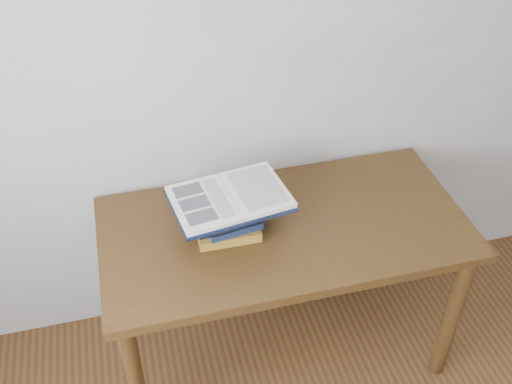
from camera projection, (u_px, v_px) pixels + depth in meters
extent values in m
cube|color=silver|center=(291.00, 32.00, 2.13)|extent=(3.50, 0.04, 2.60)
cube|color=#4F2D13|center=(284.00, 229.00, 2.21)|extent=(1.35, 0.67, 0.04)
cylinder|color=#4F2D13|center=(452.00, 316.00, 2.34)|extent=(0.06, 0.06, 0.68)
cylinder|color=#4F2D13|center=(124.00, 274.00, 2.52)|extent=(0.06, 0.06, 0.68)
cylinder|color=#4F2D13|center=(392.00, 225.00, 2.76)|extent=(0.06, 0.06, 0.68)
cube|color=#9C6223|center=(227.00, 228.00, 2.15)|extent=(0.22, 0.16, 0.04)
cube|color=#162643|center=(230.00, 221.00, 2.14)|extent=(0.21, 0.17, 0.03)
cube|color=black|center=(225.00, 211.00, 2.13)|extent=(0.28, 0.22, 0.03)
cube|color=black|center=(230.00, 207.00, 2.10)|extent=(0.23, 0.14, 0.03)
cube|color=black|center=(230.00, 200.00, 2.09)|extent=(0.44, 0.33, 0.01)
cube|color=#ECE7CC|center=(202.00, 204.00, 2.05)|extent=(0.23, 0.29, 0.02)
cube|color=#ECE7CC|center=(257.00, 190.00, 2.11)|extent=(0.23, 0.29, 0.02)
cylinder|color=#ECE7CC|center=(230.00, 197.00, 2.08)|extent=(0.05, 0.27, 0.01)
cube|color=black|center=(188.00, 190.00, 2.09)|extent=(0.11, 0.08, 0.00)
cube|color=black|center=(194.00, 203.00, 2.04)|extent=(0.11, 0.08, 0.00)
cube|color=black|center=(202.00, 217.00, 1.98)|extent=(0.11, 0.08, 0.00)
cube|color=beige|center=(218.00, 198.00, 2.06)|extent=(0.08, 0.22, 0.00)
cube|color=beige|center=(258.00, 187.00, 2.11)|extent=(0.18, 0.24, 0.00)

